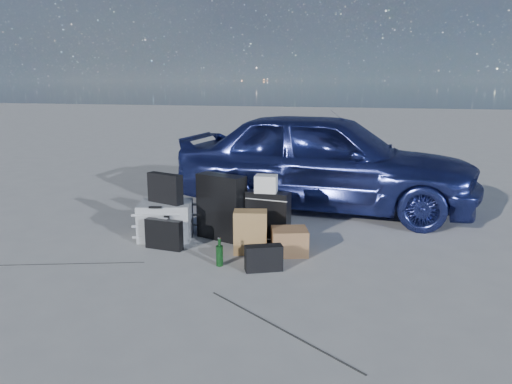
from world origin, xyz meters
TOP-DOWN VIEW (x-y plane):
  - ground at (0.00, 0.00)m, footprint 60.00×60.00m
  - car at (0.80, 2.34)m, footprint 4.16×1.93m
  - pelican_case at (-0.78, 0.56)m, footprint 0.68×0.60m
  - laptop_bag at (-0.77, 0.55)m, footprint 0.46×0.25m
  - briefcase at (-0.64, 0.20)m, footprint 0.42×0.14m
  - suitcase_left at (-0.16, 0.70)m, footprint 0.60×0.38m
  - suitcase_right at (0.38, 0.69)m, footprint 0.50×0.23m
  - white_carton at (0.36, 0.68)m, footprint 0.25×0.21m
  - duffel_bag at (0.06, 1.06)m, footprint 0.68×0.35m
  - flat_box_white at (0.07, 1.08)m, footprint 0.44×0.35m
  - flat_box_black at (0.08, 1.09)m, footprint 0.30×0.23m
  - kraft_bag at (0.28, 0.31)m, footprint 0.38×0.27m
  - cardboard_box at (0.68, 0.38)m, footprint 0.44×0.41m
  - messenger_bag at (0.53, -0.13)m, footprint 0.37×0.27m
  - green_bottle at (0.09, -0.12)m, footprint 0.08×0.08m

SIDE VIEW (x-z plane):
  - ground at x=0.00m, z-range 0.00..0.00m
  - messenger_bag at x=0.53m, z-range 0.00..0.25m
  - cardboard_box at x=0.68m, z-range 0.00..0.27m
  - green_bottle at x=0.09m, z-range 0.00..0.28m
  - briefcase at x=-0.64m, z-range 0.00..0.32m
  - duffel_bag at x=0.06m, z-range 0.00..0.33m
  - pelican_case at x=-0.78m, z-range 0.00..0.42m
  - kraft_bag at x=0.28m, z-range 0.00..0.45m
  - suitcase_right at x=0.38m, z-range 0.00..0.58m
  - flat_box_white at x=0.07m, z-range 0.33..0.40m
  - suitcase_left at x=-0.16m, z-range 0.00..0.74m
  - flat_box_black at x=0.08m, z-range 0.40..0.46m
  - laptop_bag at x=-0.77m, z-range 0.42..0.75m
  - white_carton at x=0.36m, z-range 0.58..0.76m
  - car at x=0.80m, z-range 0.00..1.38m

